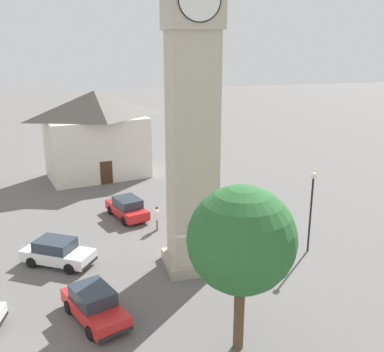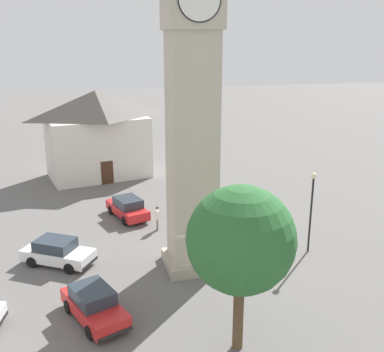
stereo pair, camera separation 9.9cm
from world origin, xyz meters
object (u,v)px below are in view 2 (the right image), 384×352
object	(u,v)px
clock_tower	(192,23)
car_silver_kerb	(215,213)
lamp_post	(312,200)
car_white_side	(94,304)
tree	(241,240)
building_shop_left	(97,133)
pedestrian	(157,216)
car_blue_kerb	(58,252)
car_black_far	(128,208)

from	to	relation	value
clock_tower	car_silver_kerb	size ratio (longest dim) A/B	5.11
car_silver_kerb	lamp_post	distance (m)	7.52
car_white_side	tree	world-z (taller)	tree
lamp_post	car_silver_kerb	bearing A→B (deg)	126.90
building_shop_left	clock_tower	bearing A→B (deg)	-78.36
pedestrian	building_shop_left	world-z (taller)	building_shop_left
car_white_side	building_shop_left	size ratio (longest dim) A/B	0.43
car_blue_kerb	car_white_side	size ratio (longest dim) A/B	0.98
car_blue_kerb	car_white_side	distance (m)	6.26
car_blue_kerb	car_black_far	xyz separation A→B (m)	(4.77, 6.19, 0.00)
car_white_side	building_shop_left	world-z (taller)	building_shop_left
car_blue_kerb	building_shop_left	size ratio (longest dim) A/B	0.43
building_shop_left	car_silver_kerb	bearing A→B (deg)	-62.90
pedestrian	tree	size ratio (longest dim) A/B	0.24
car_black_far	pedestrian	bearing A→B (deg)	-58.98
car_blue_kerb	lamp_post	xyz separation A→B (m)	(14.81, -2.18, 2.61)
car_blue_kerb	tree	world-z (taller)	tree
car_white_side	lamp_post	bearing A→B (deg)	16.35
pedestrian	car_blue_kerb	bearing A→B (deg)	-152.32
car_white_side	lamp_post	size ratio (longest dim) A/B	0.88
building_shop_left	lamp_post	bearing A→B (deg)	-59.87
tree	lamp_post	world-z (taller)	tree
car_white_side	car_blue_kerb	bearing A→B (deg)	106.40
car_black_far	car_silver_kerb	bearing A→B (deg)	-25.14
clock_tower	building_shop_left	distance (m)	22.01
car_blue_kerb	pedestrian	distance (m)	7.29
building_shop_left	car_blue_kerb	bearing A→B (deg)	-101.06
car_blue_kerb	pedestrian	xyz separation A→B (m)	(6.45, 3.39, 0.25)
clock_tower	pedestrian	distance (m)	13.49
car_silver_kerb	building_shop_left	size ratio (longest dim) A/B	0.43
pedestrian	tree	xyz separation A→B (m)	(1.04, -12.98, 3.93)
pedestrian	lamp_post	bearing A→B (deg)	-33.66
tree	car_black_far	bearing A→B (deg)	99.80
car_blue_kerb	car_silver_kerb	distance (m)	11.13
clock_tower	car_black_far	bearing A→B (deg)	107.85
car_blue_kerb	car_black_far	bearing A→B (deg)	52.41
clock_tower	car_silver_kerb	distance (m)	14.06
clock_tower	building_shop_left	world-z (taller)	clock_tower
car_white_side	car_silver_kerb	bearing A→B (deg)	47.08
car_black_far	lamp_post	xyz separation A→B (m)	(10.05, -8.37, 2.61)
car_black_far	building_shop_left	size ratio (longest dim) A/B	0.43
car_silver_kerb	building_shop_left	xyz separation A→B (m)	(-7.16, 13.99, 3.37)
clock_tower	car_blue_kerb	size ratio (longest dim) A/B	5.16
car_silver_kerb	pedestrian	bearing A→B (deg)	-178.90
car_white_side	car_black_far	world-z (taller)	same
lamp_post	car_blue_kerb	bearing A→B (deg)	171.63
tree	car_silver_kerb	bearing A→B (deg)	76.73
car_silver_kerb	car_black_far	xyz separation A→B (m)	(-5.81, 2.73, 0.00)
car_silver_kerb	clock_tower	bearing A→B (deg)	-119.06
car_black_far	lamp_post	bearing A→B (deg)	-39.80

